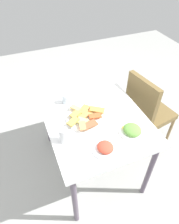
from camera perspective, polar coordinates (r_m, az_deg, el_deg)
The scene contains 11 objects.
ground_plane at distance 2.32m, azimuth 0.54°, elevation -14.15°, with size 6.00×6.00×0.00m, color #A7A8A4.
dining_table at distance 1.79m, azimuth 0.68°, elevation -2.22°, with size 1.10×0.81×0.77m.
dining_chair at distance 2.21m, azimuth 15.71°, elevation 0.87°, with size 0.48×0.49×0.92m.
pide_platter at distance 1.66m, azimuth -1.22°, elevation -1.44°, with size 0.33×0.36×0.05m.
salad_plate_greens at distance 1.59m, azimuth 11.95°, elevation -5.06°, with size 0.21×0.21×0.06m.
salad_plate_rice at distance 1.45m, azimuth 4.49°, elevation -10.05°, with size 0.19×0.19×0.05m.
soda_can at distance 1.48m, azimuth -7.29°, elevation -6.55°, with size 0.07×0.07×0.12m, color silver.
drinking_glass at distance 1.81m, azimuth -6.74°, elevation 3.75°, with size 0.06×0.06×0.09m, color silver.
paper_napkin at distance 1.93m, azimuth -2.90°, elevation 5.35°, with size 0.11×0.11×0.00m, color white.
fork at distance 1.92m, azimuth -3.41°, elevation 5.32°, with size 0.16×0.02×0.01m, color silver.
spoon at distance 1.93m, azimuth -2.40°, elevation 5.56°, with size 0.18×0.01×0.01m, color silver.
Camera 1 is at (1.17, -0.49, 1.94)m, focal length 32.33 mm.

